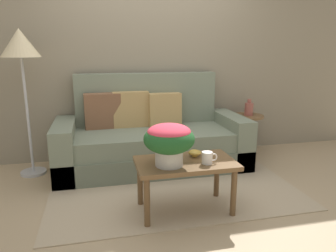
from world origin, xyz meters
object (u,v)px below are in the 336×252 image
(coffee_mug, at_px, (208,158))
(table_vase, at_px, (249,109))
(potted_plant, at_px, (169,139))
(side_table, at_px, (247,127))
(coffee_table, at_px, (185,168))
(snack_bowl, at_px, (195,153))
(couch, at_px, (151,139))
(floor_lamp, at_px, (21,51))

(coffee_mug, relative_size, table_vase, 0.62)
(potted_plant, xyz_separation_m, table_vase, (1.45, 1.42, -0.06))
(side_table, xyz_separation_m, table_vase, (0.01, -0.01, 0.26))
(coffee_table, distance_m, coffee_mug, 0.23)
(side_table, bearing_deg, snack_bowl, -132.55)
(couch, xyz_separation_m, coffee_table, (0.10, -1.21, 0.06))
(couch, bearing_deg, floor_lamp, 178.32)
(coffee_table, distance_m, table_vase, 1.88)
(coffee_table, bearing_deg, coffee_mug, -31.25)
(couch, relative_size, coffee_mug, 16.25)
(floor_lamp, height_order, coffee_mug, floor_lamp)
(couch, distance_m, side_table, 1.38)
(couch, xyz_separation_m, floor_lamp, (-1.40, 0.04, 1.07))
(potted_plant, bearing_deg, floor_lamp, 135.30)
(side_table, height_order, potted_plant, potted_plant)
(side_table, height_order, floor_lamp, floor_lamp)
(couch, height_order, coffee_table, couch)
(coffee_table, bearing_deg, side_table, 46.90)
(snack_bowl, bearing_deg, floor_lamp, 144.50)
(coffee_table, height_order, snack_bowl, snack_bowl)
(snack_bowl, xyz_separation_m, table_vase, (1.17, 1.25, 0.13))
(potted_plant, xyz_separation_m, snack_bowl, (0.28, 0.17, -0.19))
(side_table, distance_m, coffee_mug, 1.84)
(table_vase, bearing_deg, coffee_table, -133.58)
(snack_bowl, bearing_deg, table_vase, 46.93)
(side_table, distance_m, potted_plant, 2.05)
(coffee_table, distance_m, snack_bowl, 0.19)
(couch, distance_m, coffee_mug, 1.35)
(side_table, relative_size, potted_plant, 1.29)
(coffee_table, xyz_separation_m, coffee_mug, (0.17, -0.10, 0.12))
(floor_lamp, distance_m, table_vase, 2.89)
(side_table, relative_size, coffee_mug, 3.92)
(coffee_table, height_order, potted_plant, potted_plant)
(snack_bowl, height_order, table_vase, table_vase)
(snack_bowl, bearing_deg, couch, 100.82)
(coffee_mug, bearing_deg, floor_lamp, 140.90)
(floor_lamp, height_order, table_vase, floor_lamp)
(couch, xyz_separation_m, side_table, (1.37, 0.15, 0.04))
(side_table, bearing_deg, couch, -173.58)
(couch, bearing_deg, coffee_mug, -78.72)
(coffee_table, bearing_deg, potted_plant, -157.49)
(floor_lamp, bearing_deg, couch, -1.68)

